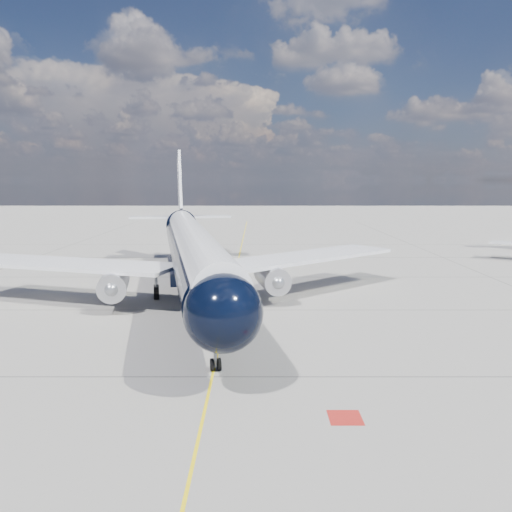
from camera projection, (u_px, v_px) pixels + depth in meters
name	position (u px, v px, depth m)	size (l,w,h in m)	color
ground	(236.00, 270.00, 63.37)	(320.00, 320.00, 0.00)	gray
taxiway_centerline	(234.00, 277.00, 58.43)	(0.16, 160.00, 0.01)	yellow
red_marking	(345.00, 418.00, 23.83)	(1.60, 1.60, 0.01)	maroon
main_airliner	(192.00, 248.00, 47.84)	(42.95, 52.91, 15.38)	black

